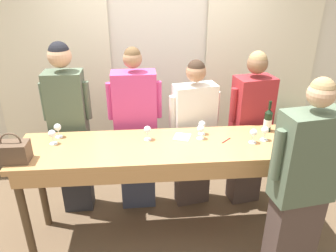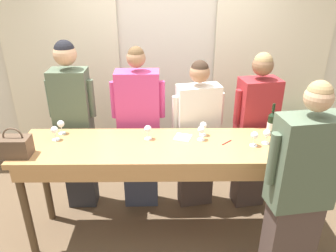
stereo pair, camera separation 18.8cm
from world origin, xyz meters
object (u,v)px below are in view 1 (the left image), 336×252
at_px(wine_glass_center_left, 147,130).
at_px(wine_glass_front_mid, 202,125).
at_px(guest_pink_top, 136,132).
at_px(wine_glass_front_right, 253,133).
at_px(potted_plant, 294,140).
at_px(guest_cream_sweater, 194,135).
at_px(wine_glass_center_mid, 58,128).
at_px(wine_glass_center_right, 265,131).
at_px(guest_striped_shirt, 250,130).
at_px(wine_glass_front_left, 201,129).
at_px(tasting_bar, 169,157).
at_px(guest_olive_jacket, 70,129).
at_px(wine_glass_back_left, 52,134).
at_px(wine_bottle, 268,120).
at_px(host_pouring, 300,192).
at_px(handbag, 13,152).

bearing_deg(wine_glass_center_left, wine_glass_front_mid, 7.84).
xyz_separation_m(wine_glass_front_mid, guest_pink_top, (-0.62, 0.34, -0.22)).
bearing_deg(wine_glass_front_right, potted_plant, 48.29).
height_order(guest_cream_sweater, potted_plant, guest_cream_sweater).
relative_size(wine_glass_front_right, wine_glass_center_mid, 1.00).
bearing_deg(wine_glass_center_right, wine_glass_front_right, -160.77).
bearing_deg(potted_plant, guest_striped_shirt, -146.06).
xyz_separation_m(wine_glass_front_right, guest_striped_shirt, (0.16, 0.55, -0.24)).
xyz_separation_m(wine_glass_front_left, guest_pink_top, (-0.60, 0.43, -0.22)).
distance_m(tasting_bar, guest_cream_sweater, 0.63).
height_order(tasting_bar, wine_glass_front_right, wine_glass_front_right).
distance_m(wine_glass_center_right, potted_plant, 1.52).
bearing_deg(guest_olive_jacket, guest_pink_top, 0.00).
height_order(wine_glass_front_mid, wine_glass_back_left, same).
distance_m(wine_glass_front_left, potted_plant, 1.86).
height_order(wine_bottle, host_pouring, host_pouring).
xyz_separation_m(wine_bottle, guest_cream_sweater, (-0.65, 0.32, -0.29)).
xyz_separation_m(guest_olive_jacket, host_pouring, (1.91, -1.14, -0.05)).
bearing_deg(wine_glass_center_left, guest_pink_top, 105.72).
xyz_separation_m(wine_glass_front_left, wine_glass_front_right, (0.45, -0.12, 0.00)).
bearing_deg(host_pouring, wine_glass_front_right, 107.67).
height_order(guest_pink_top, guest_cream_sweater, guest_pink_top).
distance_m(handbag, wine_glass_center_left, 1.12).
height_order(wine_bottle, guest_striped_shirt, guest_striped_shirt).
xyz_separation_m(wine_glass_center_left, host_pouring, (1.12, -0.73, -0.21)).
bearing_deg(wine_glass_center_mid, host_pouring, -23.69).
xyz_separation_m(wine_glass_front_left, wine_glass_front_mid, (0.03, 0.09, -0.00)).
bearing_deg(guest_olive_jacket, guest_striped_shirt, 0.00).
xyz_separation_m(tasting_bar, wine_glass_front_left, (0.30, 0.11, 0.21)).
xyz_separation_m(wine_glass_back_left, guest_striped_shirt, (1.93, 0.42, -0.24)).
relative_size(wine_glass_front_right, potted_plant, 0.17).
relative_size(handbag, wine_glass_front_left, 1.90).
distance_m(handbag, guest_cream_sweater, 1.74).
bearing_deg(tasting_bar, wine_glass_center_left, 143.36).
bearing_deg(tasting_bar, guest_striped_shirt, 30.81).
bearing_deg(wine_glass_center_left, wine_glass_center_mid, 171.85).
relative_size(wine_glass_front_mid, guest_olive_jacket, 0.07).
height_order(wine_glass_center_right, guest_cream_sweater, guest_cream_sweater).
height_order(wine_glass_back_left, guest_pink_top, guest_pink_top).
height_order(wine_glass_center_mid, guest_olive_jacket, guest_olive_jacket).
relative_size(wine_bottle, handbag, 1.20).
xyz_separation_m(wine_glass_center_right, guest_striped_shirt, (0.04, 0.51, -0.24)).
bearing_deg(wine_glass_center_mid, guest_pink_top, 22.57).
bearing_deg(wine_glass_back_left, wine_glass_center_left, 0.72).
height_order(wine_glass_front_left, wine_glass_front_right, same).
distance_m(wine_glass_center_left, wine_glass_center_right, 1.06).
bearing_deg(wine_glass_front_mid, wine_glass_center_left, -172.16).
xyz_separation_m(tasting_bar, wine_glass_center_right, (0.87, 0.04, 0.21)).
bearing_deg(potted_plant, tasting_bar, -147.69).
height_order(wine_glass_front_left, guest_olive_jacket, guest_olive_jacket).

